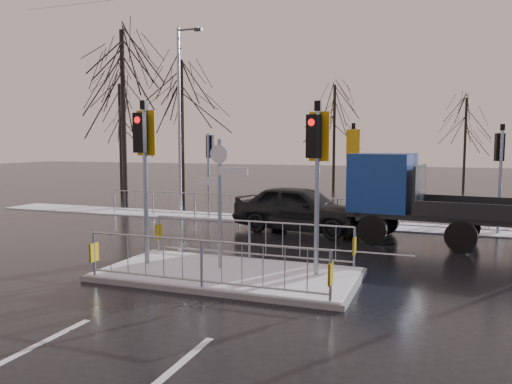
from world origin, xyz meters
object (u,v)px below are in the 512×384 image
(flatbed_truck, at_px, (410,195))
(car_far_lane, at_px, (301,209))
(street_lamp_left, at_px, (181,113))
(traffic_island, at_px, (228,261))

(flatbed_truck, bearing_deg, car_far_lane, 172.82)
(street_lamp_left, bearing_deg, flatbed_truck, -19.30)
(traffic_island, relative_size, flatbed_truck, 0.96)
(car_far_lane, bearing_deg, traffic_island, -169.25)
(traffic_island, height_order, street_lamp_left, street_lamp_left)
(traffic_island, bearing_deg, car_far_lane, 89.88)
(car_far_lane, bearing_deg, flatbed_truck, -86.32)
(street_lamp_left, bearing_deg, traffic_island, -55.93)
(car_far_lane, xyz_separation_m, street_lamp_left, (-6.43, 3.08, 3.67))
(car_far_lane, relative_size, street_lamp_left, 0.59)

